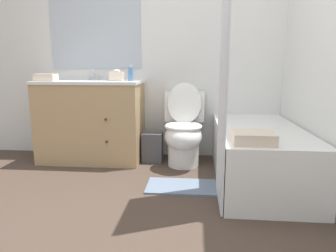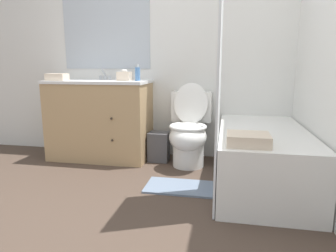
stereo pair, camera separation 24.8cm
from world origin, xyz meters
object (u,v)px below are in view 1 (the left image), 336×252
bathtub (258,154)px  bath_mat (181,186)px  toilet (184,131)px  bath_towel_folded (253,137)px  vanity_cabinet (92,120)px  sink_faucet (95,77)px  soap_dispenser (131,74)px  hand_towel_folded (46,77)px  tissue_box (117,76)px  wastebasket (153,147)px

bathtub → bath_mat: size_ratio=2.48×
toilet → bath_towel_folded: toilet is taller
vanity_cabinet → sink_faucet: 0.49m
bath_towel_folded → bath_mat: bearing=147.4°
sink_faucet → bathtub: bearing=-21.0°
bathtub → soap_dispenser: bearing=160.6°
toilet → hand_towel_folded: hand_towel_folded is taller
soap_dispenser → vanity_cabinet: bearing=175.8°
tissue_box → hand_towel_folded: tissue_box is taller
soap_dispenser → bath_mat: bearing=-49.8°
hand_towel_folded → bath_mat: bearing=-21.4°
sink_faucet → bath_mat: (0.99, -0.86, -0.88)m
vanity_cabinet → bath_mat: (0.99, -0.68, -0.43)m
hand_towel_folded → bath_towel_folded: hand_towel_folded is taller
toilet → bath_towel_folded: 1.08m
tissue_box → soap_dispenser: (0.15, -0.02, 0.03)m
vanity_cabinet → bathtub: size_ratio=0.75×
vanity_cabinet → tissue_box: (0.29, -0.01, 0.47)m
bathtub → bath_mat: 0.74m
hand_towel_folded → bath_mat: hand_towel_folded is taller
tissue_box → bath_towel_folded: bearing=-39.6°
vanity_cabinet → hand_towel_folded: (-0.40, -0.14, 0.45)m
toilet → bathtub: toilet is taller
hand_towel_folded → bath_mat: (1.39, -0.54, -0.88)m
bath_mat → wastebasket: bearing=116.5°
wastebasket → bath_towel_folded: bearing=-50.0°
bathtub → wastebasket: (-1.00, 0.46, -0.09)m
wastebasket → bath_mat: 0.78m
sink_faucet → wastebasket: (0.65, -0.17, -0.73)m
toilet → bath_mat: (0.01, -0.62, -0.34)m
sink_faucet → bath_towel_folded: bearing=-38.3°
sink_faucet → soap_dispenser: 0.49m
toilet → wastebasket: toilet is taller
hand_towel_folded → bath_mat: 1.73m
wastebasket → soap_dispenser: soap_dispenser is taller
bathtub → bath_towel_folded: bath_towel_folded is taller
sink_faucet → bath_towel_folded: size_ratio=0.50×
tissue_box → hand_towel_folded: 0.70m
bath_towel_folded → tissue_box: bearing=140.4°
hand_towel_folded → bath_towel_folded: bearing=-24.5°
bath_mat → toilet: bearing=91.0°
wastebasket → hand_towel_folded: (-1.05, -0.14, 0.73)m
bathtub → soap_dispenser: size_ratio=8.68×
tissue_box → wastebasket: bearing=1.9°
vanity_cabinet → wastebasket: (0.65, 0.00, -0.28)m
sink_faucet → soap_dispenser: size_ratio=0.85×
hand_towel_folded → sink_faucet: bearing=38.5°
soap_dispenser → bath_mat: size_ratio=0.29×
soap_dispenser → bath_towel_folded: soap_dispenser is taller
vanity_cabinet → bath_towel_folded: vanity_cabinet is taller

